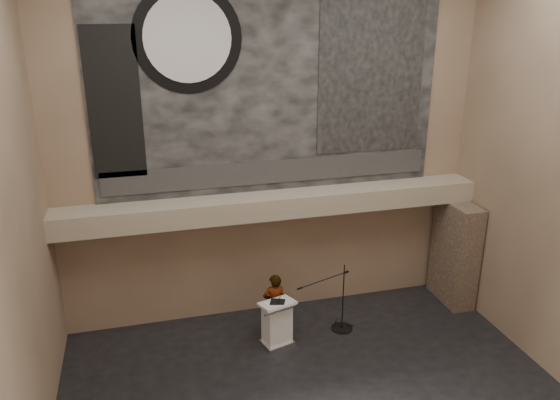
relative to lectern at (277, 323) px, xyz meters
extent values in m
cube|color=#7A624D|center=(0.30, 1.65, 3.70)|extent=(10.00, 0.02, 8.50)
cube|color=#7A624D|center=(0.30, -6.35, 3.70)|extent=(10.00, 0.02, 8.50)
cube|color=#7A624D|center=(-4.70, -2.35, 3.70)|extent=(0.02, 8.00, 8.50)
cube|color=gray|center=(0.30, 1.25, 2.40)|extent=(10.00, 0.80, 0.50)
cylinder|color=#B2893D|center=(-1.30, 1.20, 2.12)|extent=(0.04, 0.04, 0.06)
cylinder|color=#B2893D|center=(2.20, 1.20, 2.12)|extent=(0.04, 0.04, 0.06)
cube|color=black|center=(0.30, 1.62, 5.15)|extent=(8.00, 0.05, 5.00)
cube|color=#2A2A2A|center=(0.30, 1.58, 3.10)|extent=(7.76, 0.02, 0.55)
cylinder|color=black|center=(-1.50, 1.58, 6.15)|extent=(2.30, 0.02, 2.30)
cylinder|color=silver|center=(-1.50, 1.56, 6.15)|extent=(1.84, 0.02, 1.84)
cube|color=black|center=(2.70, 1.58, 5.25)|extent=(2.60, 0.02, 3.60)
cube|color=black|center=(-3.10, 1.58, 4.85)|extent=(1.10, 0.02, 3.20)
cube|color=#46362B|center=(4.95, 0.80, 0.80)|extent=(0.60, 1.40, 2.70)
cube|color=silver|center=(0.00, 0.00, -0.51)|extent=(0.79, 0.68, 0.08)
cube|color=white|center=(0.00, 0.00, 0.01)|extent=(0.68, 0.55, 0.96)
cube|color=white|center=(0.00, -0.02, 0.52)|extent=(0.87, 0.72, 0.13)
cube|color=black|center=(0.00, -0.04, 0.56)|extent=(0.40, 0.36, 0.04)
cube|color=white|center=(-0.16, -0.07, 0.55)|extent=(0.26, 0.31, 0.00)
imported|color=silver|center=(0.07, 0.48, 0.21)|extent=(0.56, 0.37, 1.52)
cylinder|color=black|center=(1.67, 0.21, -0.54)|extent=(0.52, 0.52, 0.02)
cylinder|color=black|center=(1.67, 0.21, 0.30)|extent=(0.03, 0.03, 1.70)
cylinder|color=black|center=(1.06, -0.01, 0.95)|extent=(1.35, 0.51, 0.02)
camera|label=1|loc=(-2.69, -10.35, 6.81)|focal=35.00mm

